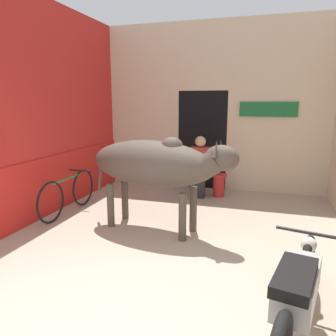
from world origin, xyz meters
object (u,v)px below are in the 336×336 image
(cow, at_px, (156,164))
(plastic_stool, at_px, (219,185))
(motorcycle_near, at_px, (297,292))
(bicycle, at_px, (68,194))
(shopkeeper_seated, at_px, (200,165))

(cow, distance_m, plastic_stool, 2.30)
(cow, xyz_separation_m, motorcycle_near, (1.86, -1.93, -0.59))
(cow, height_order, motorcycle_near, cow)
(cow, height_order, plastic_stool, cow)
(motorcycle_near, xyz_separation_m, plastic_stool, (-1.21, 3.99, -0.19))
(bicycle, relative_size, plastic_stool, 3.53)
(cow, bearing_deg, motorcycle_near, -46.01)
(plastic_stool, bearing_deg, shopkeeper_seated, -165.92)
(motorcycle_near, height_order, plastic_stool, motorcycle_near)
(plastic_stool, bearing_deg, cow, -107.52)
(bicycle, bearing_deg, motorcycle_near, -31.51)
(bicycle, bearing_deg, shopkeeper_seated, 40.81)
(bicycle, bearing_deg, plastic_stool, 37.32)
(cow, relative_size, plastic_stool, 5.05)
(cow, relative_size, shopkeeper_seated, 1.91)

